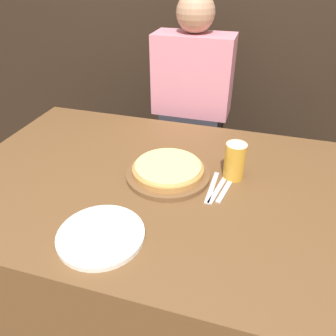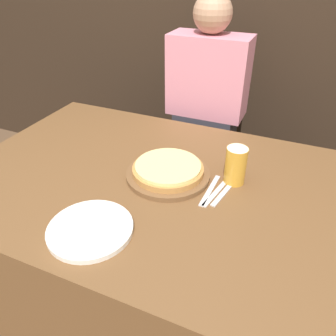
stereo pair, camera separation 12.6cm
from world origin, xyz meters
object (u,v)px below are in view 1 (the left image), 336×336
dinner_plate (101,235)px  spoon (225,189)px  pizza_on_board (168,171)px  beer_glass (235,160)px  diner_person (191,120)px  fork (212,187)px  dinner_knife (219,188)px

dinner_plate → spoon: 0.48m
pizza_on_board → beer_glass: (0.24, 0.07, 0.05)m
beer_glass → dinner_plate: size_ratio=0.54×
diner_person → pizza_on_board: bearing=-84.7°
fork → dinner_plate: bearing=-128.9°
dinner_plate → fork: (0.28, 0.35, -0.01)m
spoon → diner_person: diner_person is taller
dinner_plate → pizza_on_board: bearing=74.4°
dinner_knife → beer_glass: bearing=66.4°
pizza_on_board → diner_person: bearing=95.3°
dinner_knife → dinner_plate: bearing=-131.3°
spoon → diner_person: bearing=112.3°
beer_glass → spoon: 0.12m
dinner_plate → fork: bearing=51.1°
fork → spoon: size_ratio=1.18×
beer_glass → dinner_knife: 0.13m
pizza_on_board → diner_person: diner_person is taller
dinner_knife → spoon: bearing=0.0°
beer_glass → fork: bearing=-125.2°
beer_glass → spoon: beer_glass is taller
spoon → dinner_knife: bearing=180.0°
fork → spoon: 0.05m
beer_glass → dinner_knife: bearing=-113.6°
pizza_on_board → dinner_knife: 0.21m
beer_glass → dinner_knife: beer_glass is taller
pizza_on_board → diner_person: size_ratio=0.25×
beer_glass → spoon: size_ratio=0.86×
diner_person → dinner_knife: bearing=-69.4°
dinner_knife → diner_person: 0.77m
pizza_on_board → spoon: size_ratio=1.92×
pizza_on_board → dinner_plate: bearing=-105.6°
fork → spoon: same height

